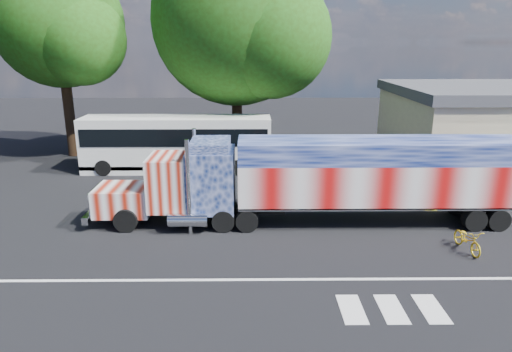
{
  "coord_description": "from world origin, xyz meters",
  "views": [
    {
      "loc": [
        -0.2,
        -16.79,
        7.7
      ],
      "look_at": [
        0.0,
        3.0,
        1.9
      ],
      "focal_mm": 32.0,
      "sensor_mm": 36.0,
      "label": 1
    }
  ],
  "objects_px": {
    "coach_bus": "(177,143)",
    "semi_truck": "(326,178)",
    "tree_nw_a": "(61,24)",
    "bicycle": "(468,240)",
    "woman": "(125,211)",
    "tree_n_mid": "(239,22)"
  },
  "relations": [
    {
      "from": "coach_bus",
      "to": "semi_truck",
      "type": "bearing_deg",
      "value": -48.14
    },
    {
      "from": "coach_bus",
      "to": "tree_nw_a",
      "type": "bearing_deg",
      "value": 153.43
    },
    {
      "from": "tree_nw_a",
      "to": "bicycle",
      "type": "bearing_deg",
      "value": -37.03
    },
    {
      "from": "semi_truck",
      "to": "woman",
      "type": "xyz_separation_m",
      "value": [
        -8.61,
        -0.66,
        -1.28
      ]
    },
    {
      "from": "coach_bus",
      "to": "woman",
      "type": "bearing_deg",
      "value": -94.86
    },
    {
      "from": "tree_nw_a",
      "to": "tree_n_mid",
      "type": "bearing_deg",
      "value": 0.66
    },
    {
      "from": "woman",
      "to": "tree_nw_a",
      "type": "relative_size",
      "value": 0.12
    },
    {
      "from": "tree_n_mid",
      "to": "bicycle",
      "type": "bearing_deg",
      "value": -60.11
    },
    {
      "from": "tree_nw_a",
      "to": "coach_bus",
      "type": "bearing_deg",
      "value": -26.57
    },
    {
      "from": "coach_bus",
      "to": "tree_nw_a",
      "type": "xyz_separation_m",
      "value": [
        -7.9,
        3.95,
        7.14
      ]
    },
    {
      "from": "bicycle",
      "to": "tree_n_mid",
      "type": "height_order",
      "value": "tree_n_mid"
    },
    {
      "from": "woman",
      "to": "bicycle",
      "type": "xyz_separation_m",
      "value": [
        13.65,
        -2.33,
        -0.32
      ]
    },
    {
      "from": "semi_truck",
      "to": "coach_bus",
      "type": "relative_size",
      "value": 1.63
    },
    {
      "from": "coach_bus",
      "to": "tree_nw_a",
      "type": "height_order",
      "value": "tree_nw_a"
    },
    {
      "from": "bicycle",
      "to": "tree_n_mid",
      "type": "bearing_deg",
      "value": 113.29
    },
    {
      "from": "coach_bus",
      "to": "tree_n_mid",
      "type": "relative_size",
      "value": 0.79
    },
    {
      "from": "coach_bus",
      "to": "tree_n_mid",
      "type": "distance_m",
      "value": 9.16
    },
    {
      "from": "semi_truck",
      "to": "woman",
      "type": "relative_size",
      "value": 12.02
    },
    {
      "from": "bicycle",
      "to": "tree_nw_a",
      "type": "height_order",
      "value": "tree_nw_a"
    },
    {
      "from": "bicycle",
      "to": "semi_truck",
      "type": "bearing_deg",
      "value": 142.74
    },
    {
      "from": "bicycle",
      "to": "tree_nw_a",
      "type": "xyz_separation_m",
      "value": [
        -20.76,
        15.66,
        8.41
      ]
    },
    {
      "from": "semi_truck",
      "to": "coach_bus",
      "type": "xyz_separation_m",
      "value": [
        -7.81,
        8.72,
        -0.33
      ]
    }
  ]
}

